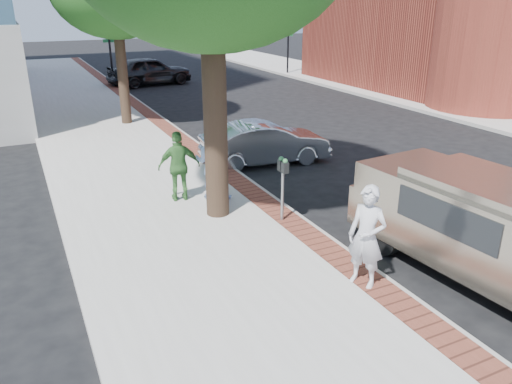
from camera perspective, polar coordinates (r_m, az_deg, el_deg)
ground at (r=10.36m, az=2.71°, el=-6.41°), size 120.00×120.00×0.00m
sidewalk at (r=16.97m, az=-14.91°, el=4.31°), size 5.00×60.00×0.15m
brick_strip at (r=17.47m, az=-7.85°, el=5.58°), size 0.60×60.00×0.01m
curb at (r=17.60m, az=-6.76°, el=5.48°), size 0.10×60.00×0.15m
sidewalk_far at (r=25.26m, az=23.70°, el=8.65°), size 5.00×60.00×0.15m
signal_near at (r=30.61m, az=-16.36°, el=15.60°), size 0.70×0.15×3.80m
signal_far at (r=34.58m, az=3.69°, el=16.92°), size 0.70×0.15×3.80m
parking_meter at (r=10.86m, az=3.09°, el=1.85°), size 0.12×0.32×1.47m
person_gray at (r=8.63m, az=12.54°, el=-5.02°), size 0.68×0.79×1.81m
person_officer at (r=12.21m, az=-4.95°, el=3.43°), size 1.16×1.12×1.88m
person_green at (r=12.22m, az=-8.78°, el=2.92°), size 1.07×0.60×1.73m
sedan_silver at (r=15.44m, az=1.04°, el=5.62°), size 4.07×1.78×1.30m
bg_car at (r=31.02m, az=-12.07°, el=13.39°), size 5.12×2.63×1.67m
van at (r=9.84m, az=24.34°, el=-3.26°), size 2.40×5.28×1.89m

